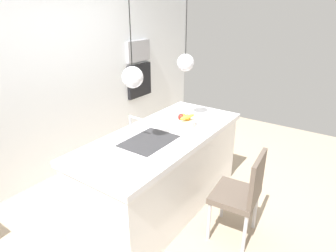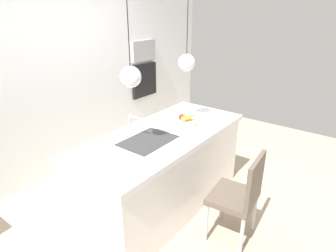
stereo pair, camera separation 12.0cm
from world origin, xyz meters
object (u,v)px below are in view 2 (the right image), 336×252
oven (144,80)px  chair_near (240,194)px  fruit_bowl (184,121)px  microwave (143,51)px

oven → chair_near: bearing=-120.4°
fruit_bowl → chair_near: 1.01m
oven → chair_near: size_ratio=0.60×
fruit_bowl → oven: (1.16, 1.64, 0.01)m
fruit_bowl → chair_near: size_ratio=0.30×
fruit_bowl → chair_near: (-0.31, -0.85, -0.43)m
fruit_bowl → oven: bearing=54.8°
oven → chair_near: oven is taller
microwave → chair_near: size_ratio=0.58×
microwave → oven: (0.00, 0.00, -0.50)m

